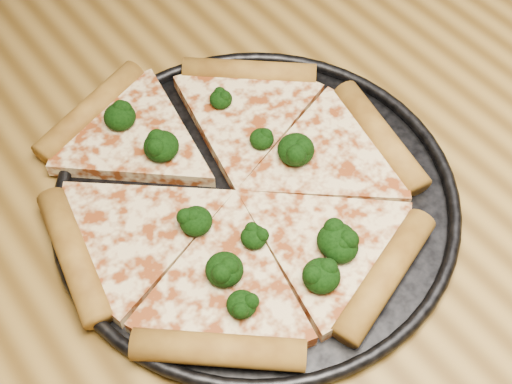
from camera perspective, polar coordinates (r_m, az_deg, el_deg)
dining_table at (r=0.79m, az=6.44°, el=-1.93°), size 1.20×0.90×0.75m
pizza_pan at (r=0.68m, az=0.00°, el=-0.41°), size 0.39×0.39×0.02m
pizza at (r=0.67m, az=-1.89°, el=0.16°), size 0.36×0.39×0.03m
broccoli_florets at (r=0.65m, az=-0.49°, el=-0.78°), size 0.17×0.29×0.03m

